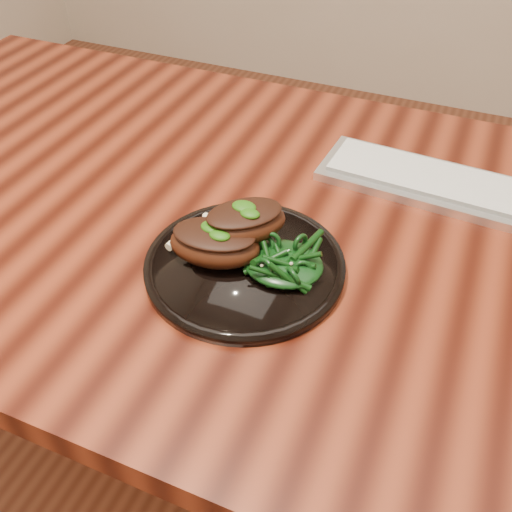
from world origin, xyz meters
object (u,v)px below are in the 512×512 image
at_px(lamb_chop_front, 214,243).
at_px(keyboard, 457,188).
at_px(greens_heap, 283,259).
at_px(plate, 245,265).
at_px(desk, 267,258).

xyz_separation_m(lamb_chop_front, keyboard, (0.26, 0.28, -0.03)).
bearing_deg(lamb_chop_front, greens_heap, 8.80).
bearing_deg(keyboard, greens_heap, -122.68).
xyz_separation_m(lamb_chop_front, greens_heap, (0.09, 0.01, -0.01)).
height_order(plate, greens_heap, greens_heap).
distance_m(desk, lamb_chop_front, 0.18).
distance_m(lamb_chop_front, greens_heap, 0.09).
height_order(lamb_chop_front, greens_heap, lamb_chop_front).
height_order(desk, greens_heap, greens_heap).
bearing_deg(keyboard, lamb_chop_front, -132.49).
xyz_separation_m(desk, plate, (0.02, -0.12, 0.09)).
distance_m(plate, keyboard, 0.35).
relative_size(plate, lamb_chop_front, 2.02).
bearing_deg(greens_heap, lamb_chop_front, -171.20).
xyz_separation_m(desk, keyboard, (0.24, 0.16, 0.09)).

